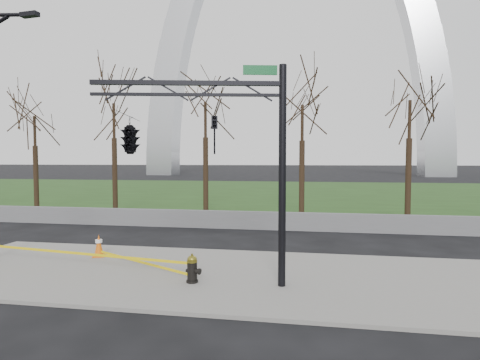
# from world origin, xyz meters

# --- Properties ---
(ground) EXTENTS (500.00, 500.00, 0.00)m
(ground) POSITION_xyz_m (0.00, 0.00, 0.00)
(ground) COLOR black
(ground) RESTS_ON ground
(sidewalk) EXTENTS (18.00, 6.00, 0.10)m
(sidewalk) POSITION_xyz_m (0.00, 0.00, 0.05)
(sidewalk) COLOR gray
(sidewalk) RESTS_ON ground
(grass_strip) EXTENTS (120.00, 40.00, 0.06)m
(grass_strip) POSITION_xyz_m (0.00, 30.00, 0.03)
(grass_strip) COLOR #223E16
(grass_strip) RESTS_ON ground
(guardrail) EXTENTS (60.00, 0.30, 0.90)m
(guardrail) POSITION_xyz_m (0.00, 8.00, 0.45)
(guardrail) COLOR #59595B
(guardrail) RESTS_ON ground
(gateway_arch) EXTENTS (66.00, 6.00, 65.00)m
(gateway_arch) POSITION_xyz_m (0.00, 75.00, 32.50)
(gateway_arch) COLOR silver
(gateway_arch) RESTS_ON ground
(tree_row) EXTENTS (45.44, 4.00, 7.93)m
(tree_row) POSITION_xyz_m (-0.28, 12.00, 3.96)
(tree_row) COLOR black
(tree_row) RESTS_ON ground
(fire_hydrant) EXTENTS (0.50, 0.33, 0.81)m
(fire_hydrant) POSITION_xyz_m (-0.20, -0.95, 0.47)
(fire_hydrant) COLOR black
(fire_hydrant) RESTS_ON sidewalk
(traffic_cone) EXTENTS (0.51, 0.51, 0.78)m
(traffic_cone) POSITION_xyz_m (-4.28, 1.27, 0.49)
(traffic_cone) COLOR #DD5E0B
(traffic_cone) RESTS_ON sidewalk
(traffic_signal_mast) EXTENTS (5.01, 2.54, 6.00)m
(traffic_signal_mast) POSITION_xyz_m (-0.91, -1.49, 4.15)
(traffic_signal_mast) COLOR black
(traffic_signal_mast) RESTS_ON ground
(caution_tape) EXTENTS (7.48, 2.22, 0.42)m
(caution_tape) POSITION_xyz_m (-3.31, -0.20, 0.50)
(caution_tape) COLOR yellow
(caution_tape) RESTS_ON ground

